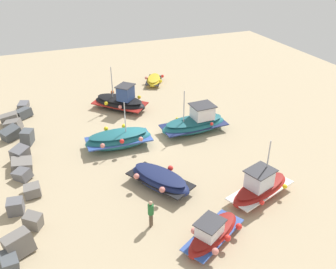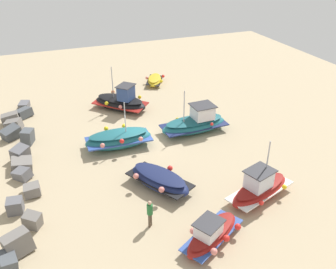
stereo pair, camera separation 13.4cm
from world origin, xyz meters
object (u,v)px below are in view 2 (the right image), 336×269
at_px(fishing_boat_6, 155,80).
at_px(person_walking, 150,212).
at_px(fishing_boat_5, 260,188).
at_px(fishing_boat_2, 195,123).
at_px(fishing_boat_4, 121,102).
at_px(fishing_boat_1, 160,180).
at_px(fishing_boat_0, 119,139).
at_px(fishing_boat_3, 212,234).

relative_size(fishing_boat_6, person_walking, 2.09).
bearing_deg(fishing_boat_5, fishing_boat_2, -107.82).
bearing_deg(fishing_boat_4, person_walking, -53.60).
bearing_deg(fishing_boat_1, fishing_boat_5, -150.28).
distance_m(fishing_boat_0, fishing_boat_2, 6.24).
distance_m(fishing_boat_2, fishing_boat_3, 11.88).
height_order(fishing_boat_2, fishing_boat_6, fishing_boat_2).
distance_m(fishing_boat_3, fishing_boat_5, 4.80).
xyz_separation_m(fishing_boat_0, fishing_boat_5, (-8.75, -6.26, 0.01)).
relative_size(fishing_boat_5, fishing_boat_6, 1.38).
bearing_deg(fishing_boat_2, fishing_boat_4, 123.02).
xyz_separation_m(fishing_boat_1, person_walking, (-3.05, 1.66, 0.41)).
bearing_deg(fishing_boat_0, fishing_boat_6, -118.81).
height_order(fishing_boat_1, fishing_boat_4, fishing_boat_4).
height_order(fishing_boat_2, fishing_boat_4, fishing_boat_4).
distance_m(fishing_boat_1, fishing_boat_6, 17.81).
bearing_deg(fishing_boat_2, fishing_boat_5, -92.20).
height_order(fishing_boat_2, fishing_boat_3, fishing_boat_2).
bearing_deg(fishing_boat_0, fishing_boat_4, -104.08).
height_order(fishing_boat_0, person_walking, fishing_boat_0).
xyz_separation_m(fishing_boat_3, fishing_boat_5, (2.17, -4.28, 0.15)).
bearing_deg(fishing_boat_5, fishing_boat_0, -72.43).
bearing_deg(fishing_boat_3, fishing_boat_6, -131.24).
relative_size(fishing_boat_2, fishing_boat_3, 1.32).
relative_size(fishing_boat_2, fishing_boat_6, 1.56).
distance_m(fishing_boat_1, fishing_boat_5, 6.02).
bearing_deg(fishing_boat_2, fishing_boat_0, 179.18).
xyz_separation_m(fishing_boat_3, fishing_boat_6, (22.14, -4.75, -0.13)).
xyz_separation_m(fishing_boat_4, fishing_boat_5, (-15.09, -4.42, -0.08)).
height_order(fishing_boat_0, fishing_boat_4, fishing_boat_4).
bearing_deg(fishing_boat_2, person_walking, -129.79).
xyz_separation_m(fishing_boat_5, fishing_boat_6, (19.97, -0.47, -0.27)).
xyz_separation_m(fishing_boat_2, fishing_boat_6, (11.05, -0.50, -0.34)).
height_order(fishing_boat_1, fishing_boat_6, fishing_boat_1).
bearing_deg(fishing_boat_6, person_walking, 7.67).
xyz_separation_m(fishing_boat_4, fishing_boat_6, (4.88, -4.89, -0.35)).
height_order(fishing_boat_5, fishing_boat_6, fishing_boat_5).
distance_m(fishing_boat_1, person_walking, 3.50).
xyz_separation_m(fishing_boat_0, fishing_boat_2, (0.17, -6.23, 0.08)).
bearing_deg(person_walking, fishing_boat_0, 130.10).
distance_m(fishing_boat_5, person_walking, 6.84).
xyz_separation_m(fishing_boat_0, fishing_boat_4, (6.34, -1.85, 0.09)).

